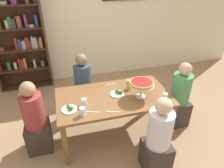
# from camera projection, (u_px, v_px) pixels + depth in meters

# --- Properties ---
(ground_plane) EXTENTS (12.00, 12.00, 0.00)m
(ground_plane) POSITION_uv_depth(u_px,v_px,m) (114.00, 133.00, 3.32)
(ground_plane) COLOR #9E7A56
(rear_partition) EXTENTS (8.00, 0.12, 2.80)m
(rear_partition) POSITION_uv_depth(u_px,v_px,m) (87.00, 18.00, 4.43)
(rear_partition) COLOR beige
(rear_partition) RESTS_ON ground_plane
(dining_table) EXTENTS (1.67, 0.91, 0.74)m
(dining_table) POSITION_uv_depth(u_px,v_px,m) (114.00, 101.00, 2.99)
(dining_table) COLOR brown
(dining_table) RESTS_ON ground_plane
(bookshelf) EXTENTS (1.10, 0.30, 2.21)m
(bookshelf) POSITION_uv_depth(u_px,v_px,m) (18.00, 37.00, 4.07)
(bookshelf) COLOR #422819
(bookshelf) RESTS_ON ground_plane
(diner_head_east) EXTENTS (0.34, 0.34, 1.15)m
(diner_head_east) POSITION_uv_depth(u_px,v_px,m) (179.00, 99.00, 3.30)
(diner_head_east) COLOR #382D28
(diner_head_east) RESTS_ON ground_plane
(diner_near_right) EXTENTS (0.34, 0.34, 1.15)m
(diner_near_right) POSITION_uv_depth(u_px,v_px,m) (158.00, 142.00, 2.50)
(diner_near_right) COLOR #382D28
(diner_near_right) RESTS_ON ground_plane
(diner_head_west) EXTENTS (0.34, 0.34, 1.15)m
(diner_head_west) POSITION_uv_depth(u_px,v_px,m) (36.00, 123.00, 2.81)
(diner_head_west) COLOR #382D28
(diner_head_west) RESTS_ON ground_plane
(diner_far_left) EXTENTS (0.34, 0.34, 1.15)m
(diner_far_left) POSITION_uv_depth(u_px,v_px,m) (84.00, 88.00, 3.60)
(diner_far_left) COLOR #382D28
(diner_far_left) RESTS_ON ground_plane
(deep_dish_pizza_stand) EXTENTS (0.37, 0.37, 0.25)m
(deep_dish_pizza_stand) POSITION_uv_depth(u_px,v_px,m) (142.00, 84.00, 2.82)
(deep_dish_pizza_stand) COLOR silver
(deep_dish_pizza_stand) RESTS_ON dining_table
(salad_plate_near_diner) EXTENTS (0.21, 0.21, 0.07)m
(salad_plate_near_diner) POSITION_uv_depth(u_px,v_px,m) (70.00, 109.00, 2.65)
(salad_plate_near_diner) COLOR white
(salad_plate_near_diner) RESTS_ON dining_table
(salad_plate_far_diner) EXTENTS (0.22, 0.22, 0.07)m
(salad_plate_far_diner) POSITION_uv_depth(u_px,v_px,m) (118.00, 93.00, 2.97)
(salad_plate_far_diner) COLOR white
(salad_plate_far_diner) RESTS_ON dining_table
(beer_glass_amber_tall) EXTENTS (0.08, 0.08, 0.17)m
(beer_glass_amber_tall) POSITION_uv_depth(u_px,v_px,m) (129.00, 85.00, 3.06)
(beer_glass_amber_tall) COLOR gold
(beer_glass_amber_tall) RESTS_ON dining_table
(water_glass_clear_near) EXTENTS (0.07, 0.07, 0.11)m
(water_glass_clear_near) POSITION_uv_depth(u_px,v_px,m) (84.00, 102.00, 2.71)
(water_glass_clear_near) COLOR white
(water_glass_clear_near) RESTS_ON dining_table
(water_glass_clear_far) EXTENTS (0.07, 0.07, 0.12)m
(water_glass_clear_far) POSITION_uv_depth(u_px,v_px,m) (82.00, 112.00, 2.53)
(water_glass_clear_far) COLOR white
(water_glass_clear_far) RESTS_ON dining_table
(water_glass_clear_spare) EXTENTS (0.07, 0.07, 0.10)m
(water_glass_clear_spare) POSITION_uv_depth(u_px,v_px,m) (165.00, 96.00, 2.85)
(water_glass_clear_spare) COLOR white
(water_glass_clear_spare) RESTS_ON dining_table
(cutlery_fork_near) EXTENTS (0.18, 0.03, 0.00)m
(cutlery_fork_near) POSITION_uv_depth(u_px,v_px,m) (111.00, 84.00, 3.23)
(cutlery_fork_near) COLOR silver
(cutlery_fork_near) RESTS_ON dining_table
(cutlery_knife_near) EXTENTS (0.18, 0.06, 0.00)m
(cutlery_knife_near) POSITION_uv_depth(u_px,v_px,m) (132.00, 81.00, 3.31)
(cutlery_knife_near) COLOR silver
(cutlery_knife_near) RESTS_ON dining_table
(cutlery_fork_far) EXTENTS (0.18, 0.07, 0.00)m
(cutlery_fork_far) POSITION_uv_depth(u_px,v_px,m) (113.00, 112.00, 2.62)
(cutlery_fork_far) COLOR silver
(cutlery_fork_far) RESTS_ON dining_table
(cutlery_knife_far) EXTENTS (0.18, 0.07, 0.00)m
(cutlery_knife_far) POSITION_uv_depth(u_px,v_px,m) (93.00, 112.00, 2.62)
(cutlery_knife_far) COLOR silver
(cutlery_knife_far) RESTS_ON dining_table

